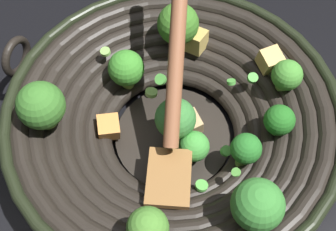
# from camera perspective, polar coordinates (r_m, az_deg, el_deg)

# --- Properties ---
(ground_plane) EXTENTS (4.00, 4.00, 0.00)m
(ground_plane) POSITION_cam_1_polar(r_m,az_deg,el_deg) (0.57, 0.64, -3.14)
(ground_plane) COLOR black
(wok) EXTENTS (0.40, 0.40, 0.22)m
(wok) POSITION_cam_1_polar(r_m,az_deg,el_deg) (0.53, 0.73, -0.37)
(wok) COLOR black
(wok) RESTS_ON ground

